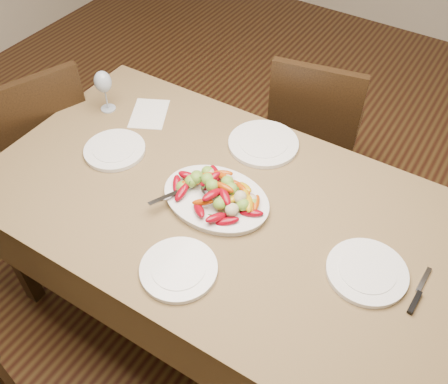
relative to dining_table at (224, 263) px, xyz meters
name	(u,v)px	position (x,y,z in m)	size (l,w,h in m)	color
floor	(191,276)	(-0.24, 0.07, -0.38)	(6.00, 6.00, 0.00)	#3E2513
dining_table	(224,263)	(0.00, 0.00, 0.00)	(1.84, 1.04, 0.76)	brown
chair_far	(316,128)	(-0.02, 0.91, 0.10)	(0.42, 0.42, 0.95)	black
chair_left	(40,142)	(-1.14, 0.07, 0.10)	(0.42, 0.42, 0.95)	black
serving_platter	(216,200)	(-0.03, -0.01, 0.39)	(0.40, 0.29, 0.02)	white
roasted_vegetables	(216,189)	(-0.03, -0.01, 0.45)	(0.33, 0.22, 0.09)	maroon
serving_spoon	(195,192)	(-0.09, -0.05, 0.43)	(0.28, 0.06, 0.03)	#9EA0A8
plate_left	(115,150)	(-0.53, 0.00, 0.39)	(0.25, 0.25, 0.02)	white
plate_right	(367,272)	(0.56, -0.01, 0.39)	(0.26, 0.26, 0.02)	white
plate_far	(263,144)	(-0.04, 0.36, 0.39)	(0.29, 0.29, 0.02)	white
plate_near	(179,269)	(0.04, -0.33, 0.39)	(0.26, 0.26, 0.02)	white
wine_glass	(105,90)	(-0.74, 0.20, 0.48)	(0.08, 0.08, 0.20)	#8C99A5
menu_card	(149,114)	(-0.57, 0.27, 0.38)	(0.15, 0.21, 0.00)	silver
table_knife	(419,292)	(0.72, 0.01, 0.38)	(0.02, 0.20, 0.01)	#9EA0A8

